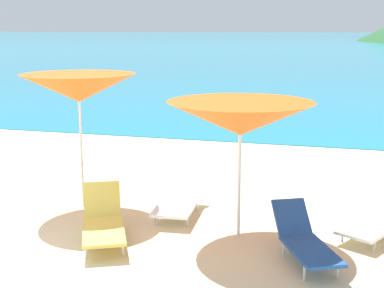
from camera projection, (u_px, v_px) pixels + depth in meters
The scene contains 8 objects.
ground_plane at pixel (191, 139), 16.93m from camera, with size 50.00×100.00×0.30m, color beige.
ocean_water at pixel (338, 36), 223.13m from camera, with size 650.00×440.00×0.02m, color teal.
umbrella_3 at pixel (79, 88), 9.58m from camera, with size 2.18×2.18×2.42m.
umbrella_4 at pixel (240, 119), 8.22m from camera, with size 2.34×2.34×2.12m.
lounge_chair_0 at pixel (103, 221), 8.31m from camera, with size 1.19×1.61×0.77m.
lounge_chair_4 at pixel (304, 239), 7.61m from camera, with size 1.14×1.60×0.69m.
lounge_chair_5 at pixel (179, 200), 9.54m from camera, with size 0.75×1.65×0.56m.
lounge_chair_9 at pixel (375, 222), 8.49m from camera, with size 1.18×1.52×0.53m.
Camera 1 is at (4.54, -5.96, 3.19)m, focal length 51.15 mm.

